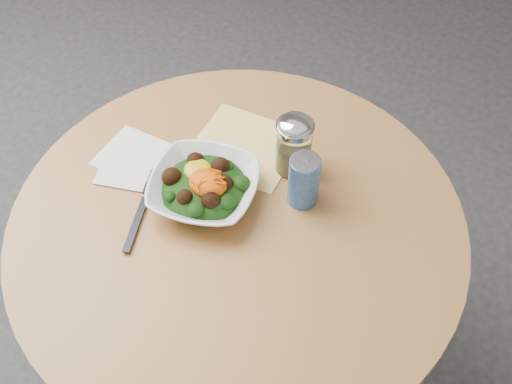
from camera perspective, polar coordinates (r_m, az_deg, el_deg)
ground at (r=1.78m, az=-1.26°, el=-16.89°), size 6.00×6.00×0.00m
table at (r=1.29m, az=-1.68°, el=-7.62°), size 0.90×0.90×0.75m
cloth_napkin at (r=1.25m, az=-1.08°, el=4.61°), size 0.24×0.22×0.00m
paper_napkins at (r=1.25m, az=-12.19°, el=3.17°), size 0.18×0.18×0.00m
salad_bowl at (r=1.14m, az=-5.20°, el=0.53°), size 0.27×0.27×0.08m
fork at (r=1.15m, az=-11.20°, el=-1.37°), size 0.10×0.20×0.00m
spice_shaker at (r=1.16m, az=3.81°, el=4.68°), size 0.08×0.08×0.14m
beverage_can at (r=1.11m, az=4.80°, el=1.17°), size 0.06×0.06×0.12m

